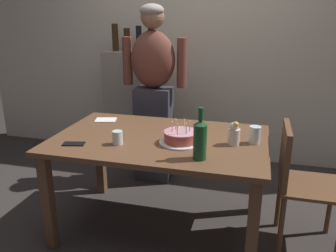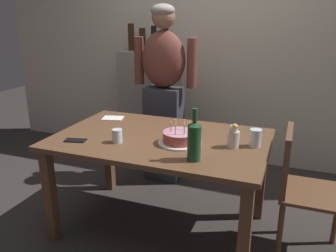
# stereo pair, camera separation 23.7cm
# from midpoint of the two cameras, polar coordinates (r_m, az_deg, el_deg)

# --- Properties ---
(ground_plane) EXTENTS (10.00, 10.00, 0.00)m
(ground_plane) POSITION_cam_midpoint_polar(r_m,az_deg,el_deg) (2.78, -3.77, -16.41)
(ground_plane) COLOR #332D2B
(back_wall) EXTENTS (5.20, 0.10, 2.60)m
(back_wall) POSITION_cam_midpoint_polar(r_m,az_deg,el_deg) (3.80, 3.39, 13.91)
(back_wall) COLOR beige
(back_wall) RESTS_ON ground_plane
(dining_table) EXTENTS (1.50, 0.96, 0.74)m
(dining_table) POSITION_cam_midpoint_polar(r_m,az_deg,el_deg) (2.48, -4.08, -4.06)
(dining_table) COLOR brown
(dining_table) RESTS_ON ground_plane
(birthday_cake) EXTENTS (0.29, 0.29, 0.16)m
(birthday_cake) POSITION_cam_midpoint_polar(r_m,az_deg,el_deg) (2.32, -0.78, -1.98)
(birthday_cake) COLOR white
(birthday_cake) RESTS_ON dining_table
(water_glass_near) EXTENTS (0.07, 0.07, 0.09)m
(water_glass_near) POSITION_cam_midpoint_polar(r_m,az_deg,el_deg) (2.34, -11.23, -1.96)
(water_glass_near) COLOR silver
(water_glass_near) RESTS_ON dining_table
(water_glass_far) EXTENTS (0.08, 0.08, 0.12)m
(water_glass_far) POSITION_cam_midpoint_polar(r_m,az_deg,el_deg) (2.36, 11.42, -1.51)
(water_glass_far) COLOR silver
(water_glass_far) RESTS_ON dining_table
(wine_bottle) EXTENTS (0.08, 0.08, 0.32)m
(wine_bottle) POSITION_cam_midpoint_polar(r_m,az_deg,el_deg) (2.04, 2.04, -2.19)
(wine_bottle) COLOR #194723
(wine_bottle) RESTS_ON dining_table
(cell_phone) EXTENTS (0.16, 0.10, 0.01)m
(cell_phone) POSITION_cam_midpoint_polar(r_m,az_deg,el_deg) (2.43, -18.06, -2.88)
(cell_phone) COLOR black
(cell_phone) RESTS_ON dining_table
(napkin_stack) EXTENTS (0.19, 0.16, 0.01)m
(napkin_stack) POSITION_cam_midpoint_polar(r_m,az_deg,el_deg) (2.89, -12.58, 0.94)
(napkin_stack) COLOR white
(napkin_stack) RESTS_ON dining_table
(flower_vase) EXTENTS (0.08, 0.08, 0.17)m
(flower_vase) POSITION_cam_midpoint_polar(r_m,az_deg,el_deg) (2.30, 8.01, -1.36)
(flower_vase) COLOR silver
(flower_vase) RESTS_ON dining_table
(person_man_bearded) EXTENTS (0.61, 0.27, 1.66)m
(person_man_bearded) POSITION_cam_midpoint_polar(r_m,az_deg,el_deg) (3.23, -4.51, 5.50)
(person_man_bearded) COLOR #33333D
(person_man_bearded) RESTS_ON ground_plane
(dining_chair) EXTENTS (0.42, 0.42, 0.87)m
(dining_chair) POSITION_cam_midpoint_polar(r_m,az_deg,el_deg) (2.49, 18.15, -8.10)
(dining_chair) COLOR brown
(dining_chair) RESTS_ON ground_plane
(shelf_cabinet) EXTENTS (0.63, 0.30, 1.48)m
(shelf_cabinet) POSITION_cam_midpoint_polar(r_m,az_deg,el_deg) (3.90, -7.24, 3.61)
(shelf_cabinet) COLOR #9E9384
(shelf_cabinet) RESTS_ON ground_plane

